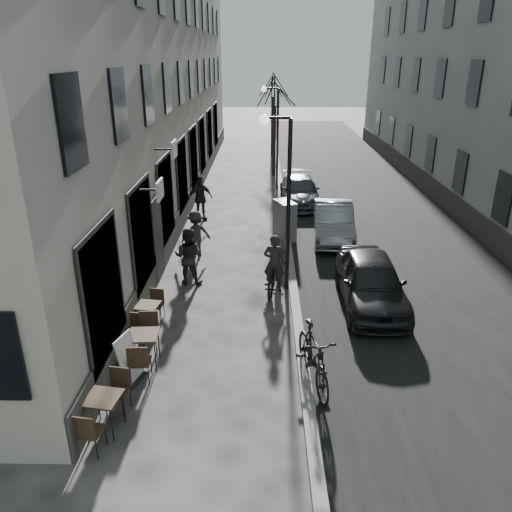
{
  "coord_description": "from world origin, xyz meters",
  "views": [
    {
      "loc": [
        -0.73,
        -7.57,
        6.6
      ],
      "look_at": [
        -0.89,
        4.17,
        1.8
      ],
      "focal_mm": 35.0,
      "sensor_mm": 36.0,
      "label": 1
    }
  ],
  "objects_px": {
    "tree_far": "(273,84)",
    "pedestrian_near": "(188,256)",
    "tree_near": "(275,91)",
    "car_far": "(300,191)",
    "streetlamp_far": "(274,127)",
    "moped": "(313,357)",
    "bistro_set_b": "(144,346)",
    "car_mid": "(333,221)",
    "pedestrian_mid": "(196,234)",
    "pedestrian_far": "(200,198)",
    "car_near": "(371,281)",
    "streetlamp_near": "(283,186)",
    "sign_board": "(130,363)",
    "bicycle": "(274,274)",
    "utility_cabinet": "(285,221)",
    "bistro_set_c": "(148,314)",
    "bistro_set_a": "(104,410)"
  },
  "relations": [
    {
      "from": "car_far",
      "to": "pedestrian_mid",
      "type": "bearing_deg",
      "value": -122.9
    },
    {
      "from": "streetlamp_far",
      "to": "moped",
      "type": "bearing_deg",
      "value": -88.21
    },
    {
      "from": "bistro_set_a",
      "to": "pedestrian_far",
      "type": "xyz_separation_m",
      "value": [
        0.28,
        12.8,
        0.48
      ]
    },
    {
      "from": "bistro_set_b",
      "to": "pedestrian_near",
      "type": "relative_size",
      "value": 0.92
    },
    {
      "from": "car_near",
      "to": "moped",
      "type": "relative_size",
      "value": 1.88
    },
    {
      "from": "streetlamp_far",
      "to": "pedestrian_near",
      "type": "xyz_separation_m",
      "value": [
        -2.81,
        -11.62,
        -2.28
      ]
    },
    {
      "from": "moped",
      "to": "pedestrian_far",
      "type": "bearing_deg",
      "value": 97.47
    },
    {
      "from": "pedestrian_far",
      "to": "car_near",
      "type": "bearing_deg",
      "value": -83.15
    },
    {
      "from": "car_far",
      "to": "tree_near",
      "type": "bearing_deg",
      "value": 99.6
    },
    {
      "from": "bistro_set_c",
      "to": "pedestrian_far",
      "type": "height_order",
      "value": "pedestrian_far"
    },
    {
      "from": "pedestrian_mid",
      "to": "moped",
      "type": "distance_m",
      "value": 8.05
    },
    {
      "from": "pedestrian_mid",
      "to": "pedestrian_far",
      "type": "xyz_separation_m",
      "value": [
        -0.33,
        4.02,
        0.14
      ]
    },
    {
      "from": "pedestrian_mid",
      "to": "car_far",
      "type": "distance_m",
      "value": 7.63
    },
    {
      "from": "tree_near",
      "to": "sign_board",
      "type": "bearing_deg",
      "value": -100.01
    },
    {
      "from": "streetlamp_far",
      "to": "moped",
      "type": "xyz_separation_m",
      "value": [
        0.52,
        -16.66,
        -2.49
      ]
    },
    {
      "from": "tree_near",
      "to": "tree_far",
      "type": "relative_size",
      "value": 1.0
    },
    {
      "from": "tree_far",
      "to": "car_mid",
      "type": "relative_size",
      "value": 1.4
    },
    {
      "from": "bistro_set_b",
      "to": "bicycle",
      "type": "bearing_deg",
      "value": 49.0
    },
    {
      "from": "streetlamp_near",
      "to": "streetlamp_far",
      "type": "xyz_separation_m",
      "value": [
        0.0,
        12.0,
        0.0
      ]
    },
    {
      "from": "tree_far",
      "to": "pedestrian_near",
      "type": "bearing_deg",
      "value": -97.97
    },
    {
      "from": "pedestrian_mid",
      "to": "pedestrian_far",
      "type": "bearing_deg",
      "value": -110.46
    },
    {
      "from": "streetlamp_near",
      "to": "tree_near",
      "type": "relative_size",
      "value": 0.89
    },
    {
      "from": "bistro_set_c",
      "to": "pedestrian_mid",
      "type": "xyz_separation_m",
      "value": [
        0.6,
        5.04,
        0.38
      ]
    },
    {
      "from": "bicycle",
      "to": "pedestrian_near",
      "type": "relative_size",
      "value": 1.16
    },
    {
      "from": "sign_board",
      "to": "bicycle",
      "type": "distance_m",
      "value": 5.48
    },
    {
      "from": "car_mid",
      "to": "moped",
      "type": "relative_size",
      "value": 1.84
    },
    {
      "from": "bistro_set_c",
      "to": "car_near",
      "type": "height_order",
      "value": "car_near"
    },
    {
      "from": "bistro_set_b",
      "to": "car_mid",
      "type": "relative_size",
      "value": 0.4
    },
    {
      "from": "tree_near",
      "to": "car_far",
      "type": "bearing_deg",
      "value": -79.42
    },
    {
      "from": "bistro_set_b",
      "to": "car_far",
      "type": "height_order",
      "value": "car_far"
    },
    {
      "from": "utility_cabinet",
      "to": "moped",
      "type": "height_order",
      "value": "utility_cabinet"
    },
    {
      "from": "sign_board",
      "to": "car_mid",
      "type": "distance_m",
      "value": 10.59
    },
    {
      "from": "bistro_set_b",
      "to": "moped",
      "type": "height_order",
      "value": "moped"
    },
    {
      "from": "bistro_set_b",
      "to": "car_mid",
      "type": "height_order",
      "value": "car_mid"
    },
    {
      "from": "bistro_set_b",
      "to": "pedestrian_near",
      "type": "bearing_deg",
      "value": 81.6
    },
    {
      "from": "bistro_set_b",
      "to": "tree_near",
      "type": "bearing_deg",
      "value": 76.82
    },
    {
      "from": "tree_near",
      "to": "pedestrian_far",
      "type": "relative_size",
      "value": 3.04
    },
    {
      "from": "tree_near",
      "to": "bistro_set_c",
      "type": "distance_m",
      "value": 18.26
    },
    {
      "from": "bicycle",
      "to": "pedestrian_far",
      "type": "bearing_deg",
      "value": -55.41
    },
    {
      "from": "streetlamp_near",
      "to": "tree_far",
      "type": "xyz_separation_m",
      "value": [
        0.07,
        21.0,
        1.5
      ]
    },
    {
      "from": "utility_cabinet",
      "to": "streetlamp_far",
      "type": "bearing_deg",
      "value": 68.98
    },
    {
      "from": "bistro_set_a",
      "to": "sign_board",
      "type": "height_order",
      "value": "sign_board"
    },
    {
      "from": "utility_cabinet",
      "to": "pedestrian_far",
      "type": "relative_size",
      "value": 0.8
    },
    {
      "from": "car_near",
      "to": "car_far",
      "type": "height_order",
      "value": "car_near"
    },
    {
      "from": "sign_board",
      "to": "streetlamp_near",
      "type": "bearing_deg",
      "value": 70.63
    },
    {
      "from": "car_far",
      "to": "moped",
      "type": "xyz_separation_m",
      "value": [
        -0.65,
        -13.77,
        0.05
      ]
    },
    {
      "from": "streetlamp_far",
      "to": "moped",
      "type": "height_order",
      "value": "streetlamp_far"
    },
    {
      "from": "utility_cabinet",
      "to": "pedestrian_mid",
      "type": "relative_size",
      "value": 0.93
    },
    {
      "from": "bistro_set_b",
      "to": "car_far",
      "type": "bearing_deg",
      "value": 68.17
    },
    {
      "from": "pedestrian_mid",
      "to": "car_near",
      "type": "xyz_separation_m",
      "value": [
        5.33,
        -3.61,
        -0.09
      ]
    }
  ]
}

